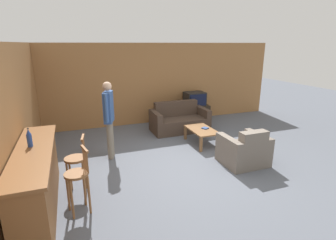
{
  "coord_description": "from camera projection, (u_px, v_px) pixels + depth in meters",
  "views": [
    {
      "loc": [
        -2.22,
        -4.67,
        2.57
      ],
      "look_at": [
        -0.16,
        0.84,
        0.85
      ],
      "focal_mm": 28.0,
      "sensor_mm": 36.0,
      "label": 1
    }
  ],
  "objects": [
    {
      "name": "wall_back",
      "position": [
        143.0,
        84.0,
        8.5
      ],
      "size": [
        9.4,
        0.08,
        2.6
      ],
      "color": "#9E6B3D",
      "rests_on": "ground_plane"
    },
    {
      "name": "bottle",
      "position": [
        29.0,
        138.0,
        4.06
      ],
      "size": [
        0.08,
        0.08,
        0.3
      ],
      "color": "#234293",
      "rests_on": "bar_counter"
    },
    {
      "name": "person_by_window",
      "position": [
        109.0,
        116.0,
        5.88
      ],
      "size": [
        0.29,
        0.51,
        1.78
      ],
      "color": "#756B5B",
      "rests_on": "ground_plane"
    },
    {
      "name": "bar_counter",
      "position": [
        38.0,
        180.0,
        4.11
      ],
      "size": [
        0.55,
        2.53,
        1.02
      ],
      "color": "brown",
      "rests_on": "ground_plane"
    },
    {
      "name": "book_on_table",
      "position": [
        205.0,
        128.0,
        6.92
      ],
      "size": [
        0.2,
        0.2,
        0.03
      ],
      "color": "navy",
      "rests_on": "coffee_table"
    },
    {
      "name": "bar_chair_mid",
      "position": [
        77.0,
        163.0,
        4.54
      ],
      "size": [
        0.42,
        0.42,
        1.06
      ],
      "color": "brown",
      "rests_on": "ground_plane"
    },
    {
      "name": "ground_plane",
      "position": [
        188.0,
        167.0,
        5.67
      ],
      "size": [
        24.0,
        24.0,
        0.0
      ],
      "primitive_type": "plane",
      "color": "#565B66"
    },
    {
      "name": "couch_far",
      "position": [
        179.0,
        121.0,
        8.0
      ],
      "size": [
        1.7,
        0.88,
        0.86
      ],
      "color": "#423328",
      "rests_on": "ground_plane"
    },
    {
      "name": "coffee_table",
      "position": [
        202.0,
        131.0,
        6.9
      ],
      "size": [
        0.6,
        1.02,
        0.41
      ],
      "color": "brown",
      "rests_on": "ground_plane"
    },
    {
      "name": "tv",
      "position": [
        195.0,
        99.0,
        8.84
      ],
      "size": [
        0.66,
        0.51,
        0.45
      ],
      "color": "black",
      "rests_on": "tv_unit"
    },
    {
      "name": "armchair_near",
      "position": [
        244.0,
        151.0,
        5.74
      ],
      "size": [
        0.93,
        0.83,
        0.84
      ],
      "color": "#70665B",
      "rests_on": "ground_plane"
    },
    {
      "name": "wall_left",
      "position": [
        23.0,
        108.0,
        5.38
      ],
      "size": [
        0.08,
        8.56,
        2.6
      ],
      "color": "#9E6B3D",
      "rests_on": "ground_plane"
    },
    {
      "name": "tv_unit",
      "position": [
        194.0,
        113.0,
        8.99
      ],
      "size": [
        0.95,
        0.54,
        0.55
      ],
      "color": "#2D2319",
      "rests_on": "ground_plane"
    },
    {
      "name": "bar_chair_near",
      "position": [
        78.0,
        179.0,
        4.02
      ],
      "size": [
        0.44,
        0.44,
        1.06
      ],
      "color": "brown",
      "rests_on": "ground_plane"
    }
  ]
}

